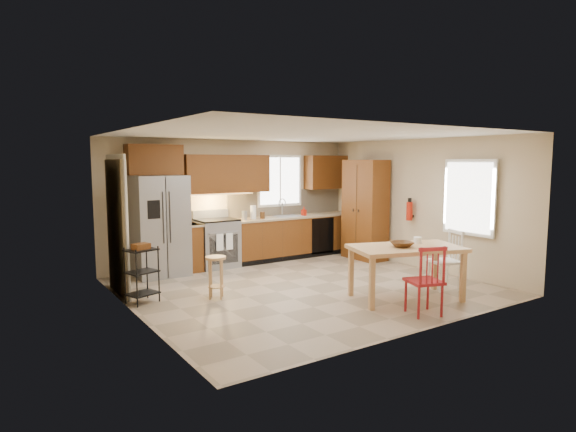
# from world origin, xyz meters

# --- Properties ---
(floor) EXTENTS (5.50, 5.50, 0.00)m
(floor) POSITION_xyz_m (0.00, 0.00, 0.00)
(floor) COLOR tan
(floor) RESTS_ON ground
(ceiling) EXTENTS (5.50, 5.00, 0.02)m
(ceiling) POSITION_xyz_m (0.00, 0.00, 2.50)
(ceiling) COLOR silver
(ceiling) RESTS_ON ground
(wall_back) EXTENTS (5.50, 0.02, 2.50)m
(wall_back) POSITION_xyz_m (0.00, 2.50, 1.25)
(wall_back) COLOR #CCB793
(wall_back) RESTS_ON ground
(wall_front) EXTENTS (5.50, 0.02, 2.50)m
(wall_front) POSITION_xyz_m (0.00, -2.50, 1.25)
(wall_front) COLOR #CCB793
(wall_front) RESTS_ON ground
(wall_left) EXTENTS (0.02, 5.00, 2.50)m
(wall_left) POSITION_xyz_m (-2.75, 0.00, 1.25)
(wall_left) COLOR #CCB793
(wall_left) RESTS_ON ground
(wall_right) EXTENTS (0.02, 5.00, 2.50)m
(wall_right) POSITION_xyz_m (2.75, 0.00, 1.25)
(wall_right) COLOR #CCB793
(wall_right) RESTS_ON ground
(refrigerator) EXTENTS (0.92, 0.75, 1.82)m
(refrigerator) POSITION_xyz_m (-1.70, 2.12, 0.91)
(refrigerator) COLOR gray
(refrigerator) RESTS_ON floor
(range_stove) EXTENTS (0.76, 0.63, 0.92)m
(range_stove) POSITION_xyz_m (-0.55, 2.19, 0.46)
(range_stove) COLOR gray
(range_stove) RESTS_ON floor
(base_cabinet_narrow) EXTENTS (0.30, 0.60, 0.90)m
(base_cabinet_narrow) POSITION_xyz_m (-1.10, 2.20, 0.45)
(base_cabinet_narrow) COLOR #653212
(base_cabinet_narrow) RESTS_ON floor
(base_cabinet_run) EXTENTS (2.92, 0.60, 0.90)m
(base_cabinet_run) POSITION_xyz_m (1.29, 2.20, 0.45)
(base_cabinet_run) COLOR #653212
(base_cabinet_run) RESTS_ON floor
(dishwasher) EXTENTS (0.60, 0.02, 0.78)m
(dishwasher) POSITION_xyz_m (1.85, 1.91, 0.45)
(dishwasher) COLOR black
(dishwasher) RESTS_ON floor
(backsplash) EXTENTS (2.92, 0.03, 0.55)m
(backsplash) POSITION_xyz_m (1.29, 2.48, 1.18)
(backsplash) COLOR beige
(backsplash) RESTS_ON wall_back
(upper_over_fridge) EXTENTS (1.00, 0.35, 0.55)m
(upper_over_fridge) POSITION_xyz_m (-1.70, 2.33, 2.10)
(upper_over_fridge) COLOR #582B0E
(upper_over_fridge) RESTS_ON wall_back
(upper_left_block) EXTENTS (1.80, 0.35, 0.75)m
(upper_left_block) POSITION_xyz_m (-0.25, 2.33, 1.83)
(upper_left_block) COLOR #582B0E
(upper_left_block) RESTS_ON wall_back
(upper_right_block) EXTENTS (1.00, 0.35, 0.75)m
(upper_right_block) POSITION_xyz_m (2.25, 2.33, 1.83)
(upper_right_block) COLOR #582B0E
(upper_right_block) RESTS_ON wall_back
(window_back) EXTENTS (1.12, 0.04, 1.12)m
(window_back) POSITION_xyz_m (1.10, 2.48, 1.65)
(window_back) COLOR white
(window_back) RESTS_ON wall_back
(sink) EXTENTS (0.62, 0.46, 0.16)m
(sink) POSITION_xyz_m (1.10, 2.20, 0.86)
(sink) COLOR gray
(sink) RESTS_ON base_cabinet_run
(undercab_glow) EXTENTS (1.60, 0.30, 0.01)m
(undercab_glow) POSITION_xyz_m (-0.55, 2.30, 1.43)
(undercab_glow) COLOR #FFBF66
(undercab_glow) RESTS_ON wall_back
(soap_bottle) EXTENTS (0.09, 0.09, 0.19)m
(soap_bottle) POSITION_xyz_m (1.48, 2.10, 1.00)
(soap_bottle) COLOR #B71D0C
(soap_bottle) RESTS_ON base_cabinet_run
(paper_towel) EXTENTS (0.12, 0.12, 0.28)m
(paper_towel) POSITION_xyz_m (0.25, 2.15, 1.04)
(paper_towel) COLOR white
(paper_towel) RESTS_ON base_cabinet_run
(canister_steel) EXTENTS (0.11, 0.11, 0.18)m
(canister_steel) POSITION_xyz_m (0.05, 2.15, 0.99)
(canister_steel) COLOR gray
(canister_steel) RESTS_ON base_cabinet_run
(canister_wood) EXTENTS (0.10, 0.10, 0.14)m
(canister_wood) POSITION_xyz_m (0.45, 2.12, 0.97)
(canister_wood) COLOR #523315
(canister_wood) RESTS_ON base_cabinet_run
(pantry) EXTENTS (0.50, 0.95, 2.10)m
(pantry) POSITION_xyz_m (2.43, 1.20, 1.05)
(pantry) COLOR #653212
(pantry) RESTS_ON floor
(fire_extinguisher) EXTENTS (0.12, 0.12, 0.36)m
(fire_extinguisher) POSITION_xyz_m (2.63, 0.15, 1.10)
(fire_extinguisher) COLOR #B71D0C
(fire_extinguisher) RESTS_ON wall_right
(window_right) EXTENTS (0.04, 1.02, 1.32)m
(window_right) POSITION_xyz_m (2.68, -1.15, 1.45)
(window_right) COLOR white
(window_right) RESTS_ON wall_right
(doorway) EXTENTS (0.04, 0.95, 2.10)m
(doorway) POSITION_xyz_m (-2.67, 1.30, 1.05)
(doorway) COLOR #8C7A59
(doorway) RESTS_ON wall_left
(dining_table) EXTENTS (1.83, 1.37, 0.79)m
(dining_table) POSITION_xyz_m (0.88, -1.41, 0.40)
(dining_table) COLOR tan
(dining_table) RESTS_ON floor
(chair_red) EXTENTS (0.56, 0.56, 0.95)m
(chair_red) POSITION_xyz_m (0.53, -2.06, 0.48)
(chair_red) COLOR maroon
(chair_red) RESTS_ON floor
(chair_white) EXTENTS (0.56, 0.56, 0.95)m
(chair_white) POSITION_xyz_m (1.83, -1.36, 0.48)
(chair_white) COLOR white
(chair_white) RESTS_ON floor
(table_bowl) EXTENTS (0.41, 0.41, 0.08)m
(table_bowl) POSITION_xyz_m (0.78, -1.41, 0.80)
(table_bowl) COLOR #523315
(table_bowl) RESTS_ON dining_table
(table_jar) EXTENTS (0.16, 0.16, 0.14)m
(table_jar) POSITION_xyz_m (1.23, -1.30, 0.83)
(table_jar) COLOR white
(table_jar) RESTS_ON dining_table
(bar_stool) EXTENTS (0.39, 0.39, 0.64)m
(bar_stool) POSITION_xyz_m (-1.50, 0.20, 0.32)
(bar_stool) COLOR tan
(bar_stool) RESTS_ON floor
(utility_cart) EXTENTS (0.50, 0.44, 0.84)m
(utility_cart) POSITION_xyz_m (-2.50, 0.59, 0.42)
(utility_cart) COLOR black
(utility_cart) RESTS_ON floor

